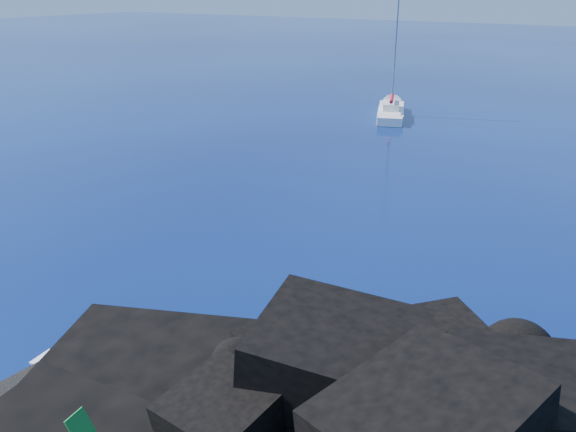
# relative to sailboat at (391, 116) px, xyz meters

# --- Properties ---
(surf_foam) EXTENTS (10.00, 8.00, 0.06)m
(surf_foam) POSITION_rel_sailboat_xyz_m (9.47, -41.53, 0.00)
(surf_foam) COLOR white
(surf_foam) RESTS_ON ground
(sailboat) EXTENTS (6.51, 12.03, 12.48)m
(sailboat) POSITION_rel_sailboat_xyz_m (0.00, 0.00, 0.00)
(sailboat) COLOR white
(sailboat) RESTS_ON ground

